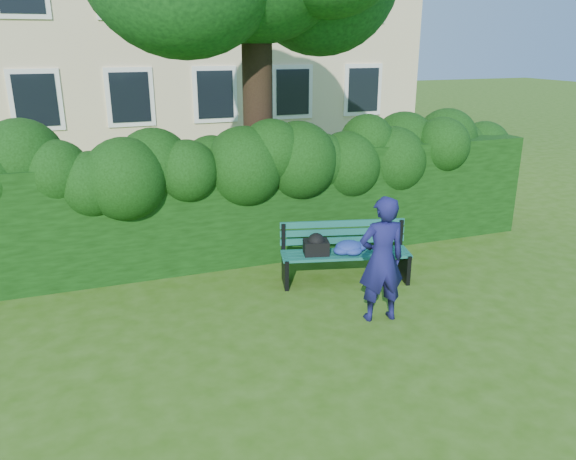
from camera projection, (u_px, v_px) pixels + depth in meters
name	position (u px, v px, depth m)	size (l,w,h in m)	color
ground	(303.00, 309.00, 7.66)	(80.00, 80.00, 0.00)	#30580F
hedge	(255.00, 204.00, 9.33)	(10.00, 1.00, 1.80)	black
park_bench	(341.00, 250.00, 8.41)	(2.00, 1.00, 0.89)	#0D4335
man_reading	(382.00, 259.00, 7.14)	(0.61, 0.40, 1.67)	#171750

